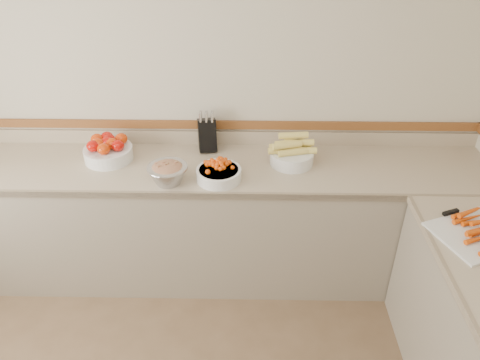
{
  "coord_description": "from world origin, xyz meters",
  "views": [
    {
      "loc": [
        0.39,
        -0.96,
        2.47
      ],
      "look_at": [
        0.35,
        1.35,
        1.0
      ],
      "focal_mm": 35.0,
      "sensor_mm": 36.0,
      "label": 1
    }
  ],
  "objects_px": {
    "tomato_bowl": "(108,149)",
    "corn_bowl": "(292,154)",
    "rhubarb_bowl": "(168,172)",
    "knife_block": "(207,134)",
    "cherry_tomato_bowl": "(219,172)"
  },
  "relations": [
    {
      "from": "corn_bowl",
      "to": "cherry_tomato_bowl",
      "type": "bearing_deg",
      "value": -155.75
    },
    {
      "from": "rhubarb_bowl",
      "to": "tomato_bowl",
      "type": "bearing_deg",
      "value": 147.14
    },
    {
      "from": "tomato_bowl",
      "to": "corn_bowl",
      "type": "height_order",
      "value": "corn_bowl"
    },
    {
      "from": "cherry_tomato_bowl",
      "to": "rhubarb_bowl",
      "type": "relative_size",
      "value": 1.13
    },
    {
      "from": "cherry_tomato_bowl",
      "to": "corn_bowl",
      "type": "bearing_deg",
      "value": 24.25
    },
    {
      "from": "tomato_bowl",
      "to": "corn_bowl",
      "type": "distance_m",
      "value": 1.22
    },
    {
      "from": "knife_block",
      "to": "rhubarb_bowl",
      "type": "height_order",
      "value": "knife_block"
    },
    {
      "from": "rhubarb_bowl",
      "to": "corn_bowl",
      "type": "bearing_deg",
      "value": 18.14
    },
    {
      "from": "knife_block",
      "to": "rhubarb_bowl",
      "type": "relative_size",
      "value": 1.16
    },
    {
      "from": "tomato_bowl",
      "to": "cherry_tomato_bowl",
      "type": "relative_size",
      "value": 1.14
    },
    {
      "from": "corn_bowl",
      "to": "knife_block",
      "type": "bearing_deg",
      "value": 162.89
    },
    {
      "from": "knife_block",
      "to": "tomato_bowl",
      "type": "bearing_deg",
      "value": -167.59
    },
    {
      "from": "tomato_bowl",
      "to": "rhubarb_bowl",
      "type": "distance_m",
      "value": 0.53
    },
    {
      "from": "knife_block",
      "to": "corn_bowl",
      "type": "bearing_deg",
      "value": -17.11
    },
    {
      "from": "tomato_bowl",
      "to": "rhubarb_bowl",
      "type": "xyz_separation_m",
      "value": [
        0.44,
        -0.29,
        0.0
      ]
    }
  ]
}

